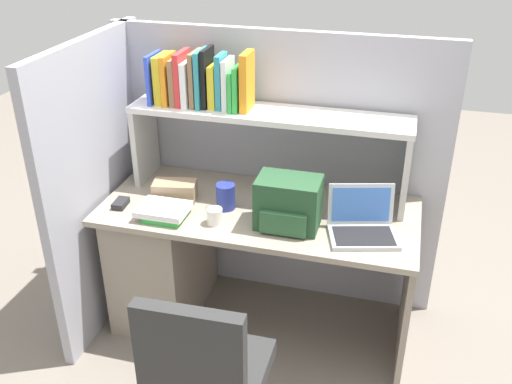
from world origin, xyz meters
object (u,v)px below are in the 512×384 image
Objects in this scene: laptop at (362,225)px; computer_mouse at (121,203)px; backpack at (288,204)px; paper_cup at (215,216)px; tissue_box at (175,191)px; snack_canister at (226,196)px.

computer_mouse is (-1.22, -0.05, -0.03)m from laptop.
paper_cup is (-0.34, -0.07, -0.08)m from backpack.
computer_mouse is 0.47× the size of tissue_box.
laptop is 0.70m from snack_canister.
tissue_box is (-0.62, 0.10, -0.07)m from backpack.
tissue_box is 1.66× the size of snack_canister.
snack_canister is at bearing 88.44° from paper_cup.
paper_cup is 0.16m from snack_canister.
laptop reaches higher than paper_cup.
tissue_box is 0.28m from snack_canister.
laptop is at bearing -1.77° from computer_mouse.
paper_cup is at bearing -167.79° from backpack.
computer_mouse is at bearing 175.99° from paper_cup.
laptop is 0.36m from backpack.
backpack is at bearing -14.15° from snack_canister.
backpack is 0.87m from computer_mouse.
snack_canister is (0.28, -0.02, 0.02)m from tissue_box.
backpack is 0.36m from paper_cup.
tissue_box is at bearing 147.39° from paper_cup.
backpack is at bearing -177.48° from laptop.
snack_canister is at bearing 8.97° from computer_mouse.
laptop reaches higher than tissue_box.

